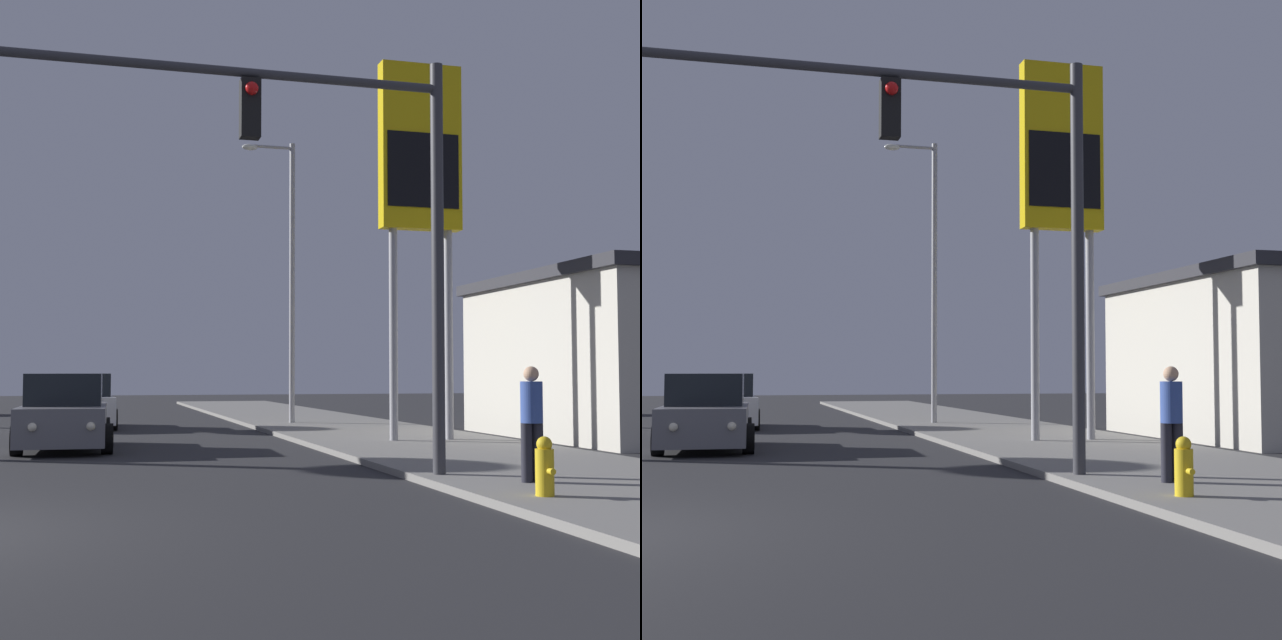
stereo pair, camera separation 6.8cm
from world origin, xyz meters
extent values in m
cube|color=gray|center=(9.50, 10.00, 0.06)|extent=(5.00, 60.00, 0.12)
cube|color=silver|center=(1.98, 18.39, 0.58)|extent=(1.92, 4.25, 0.80)
cube|color=black|center=(1.98, 18.54, 1.33)|extent=(1.66, 2.04, 0.70)
cylinder|color=black|center=(1.08, 17.09, 0.32)|extent=(0.24, 0.64, 0.64)
cylinder|color=black|center=(2.88, 17.09, 0.32)|extent=(0.24, 0.64, 0.64)
cylinder|color=black|center=(1.08, 19.69, 0.32)|extent=(0.24, 0.64, 0.64)
cylinder|color=black|center=(2.88, 19.69, 0.32)|extent=(0.24, 0.64, 0.64)
sphere|color=#F2EACC|center=(1.42, 16.27, 0.63)|extent=(0.18, 0.18, 0.18)
sphere|color=#F2EACC|center=(2.54, 16.27, 0.63)|extent=(0.18, 0.18, 0.18)
cube|color=slate|center=(1.62, 10.55, 0.58)|extent=(1.93, 4.25, 0.80)
cube|color=black|center=(1.62, 10.70, 1.33)|extent=(1.66, 2.05, 0.70)
cylinder|color=black|center=(0.72, 9.24, 0.32)|extent=(0.24, 0.64, 0.64)
cylinder|color=black|center=(2.52, 9.24, 0.32)|extent=(0.24, 0.64, 0.64)
cylinder|color=black|center=(0.72, 11.85, 0.32)|extent=(0.24, 0.64, 0.64)
cylinder|color=black|center=(2.52, 11.85, 0.32)|extent=(0.24, 0.64, 0.64)
sphere|color=#F2EACC|center=(1.06, 8.43, 0.63)|extent=(0.18, 0.18, 0.18)
sphere|color=#F2EACC|center=(2.18, 8.43, 0.63)|extent=(0.18, 0.18, 0.18)
cylinder|color=#38383D|center=(7.41, 3.01, 3.37)|extent=(0.20, 0.20, 6.50)
cylinder|color=#38383D|center=(3.11, 3.01, 6.22)|extent=(8.61, 0.14, 0.14)
cube|color=black|center=(4.40, 3.01, 5.67)|extent=(0.30, 0.24, 0.90)
sphere|color=red|center=(4.40, 2.87, 5.94)|extent=(0.20, 0.20, 0.20)
cylinder|color=#99999E|center=(8.44, 17.73, 4.62)|extent=(0.18, 0.18, 9.00)
cylinder|color=#99999E|center=(7.74, 17.73, 8.97)|extent=(1.40, 0.10, 0.10)
ellipsoid|color=silver|center=(7.04, 17.73, 8.92)|extent=(0.50, 0.24, 0.20)
cylinder|color=#99999E|center=(9.07, 9.79, 2.62)|extent=(0.20, 0.20, 5.00)
cylinder|color=#99999E|center=(10.47, 9.79, 2.62)|extent=(0.20, 0.20, 5.00)
cube|color=yellow|center=(9.77, 9.79, 7.12)|extent=(2.00, 0.40, 4.00)
cube|color=black|center=(9.77, 9.58, 6.52)|extent=(1.80, 0.03, 1.80)
cylinder|color=gold|center=(7.77, 0.37, 0.42)|extent=(0.24, 0.24, 0.60)
sphere|color=gold|center=(7.77, 0.37, 0.78)|extent=(0.20, 0.20, 0.20)
cylinder|color=gold|center=(7.77, 0.20, 0.45)|extent=(0.08, 0.10, 0.08)
cylinder|color=#23232D|center=(8.23, 1.72, 0.54)|extent=(0.16, 0.16, 0.85)
cylinder|color=#23232D|center=(8.41, 1.72, 0.54)|extent=(0.16, 0.16, 0.85)
cylinder|color=#334C99|center=(8.32, 1.72, 1.27)|extent=(0.32, 0.32, 0.60)
sphere|color=tan|center=(8.32, 1.72, 1.68)|extent=(0.22, 0.22, 0.22)
camera|label=1|loc=(2.06, -10.01, 1.69)|focal=50.00mm
camera|label=2|loc=(2.12, -10.03, 1.69)|focal=50.00mm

